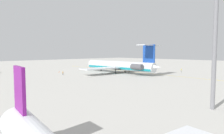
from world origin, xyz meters
The scene contains 7 objects.
ground centered at (0.00, 0.00, 0.00)m, with size 308.31×308.31×0.00m, color #B7B5AD.
main_jetliner centered at (-5.13, 13.61, 3.38)m, with size 42.45×37.80×12.39m.
ground_crew_near_nose centered at (5.93, 35.99, 1.07)m, with size 0.27×0.41×1.69m.
ground_crew_near_tail centered at (-22.19, -9.96, 1.10)m, with size 0.28×0.44×1.74m.
safety_cone_nose centered at (17.59, 31.06, 0.28)m, with size 0.40×0.40×0.55m, color #EA590F.
taxiway_centreline centered at (-3.94, 5.32, 0.00)m, with size 105.36×0.36×0.01m, color gold.
light_mast centered at (-54.36, 43.93, 15.42)m, with size 4.00×0.70×28.38m.
Camera 1 is at (-65.97, 79.03, 9.61)m, focal length 32.27 mm.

